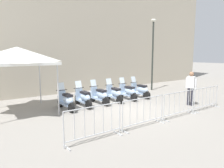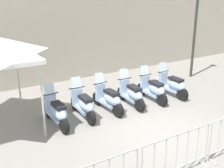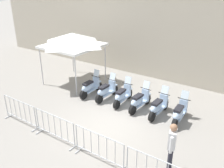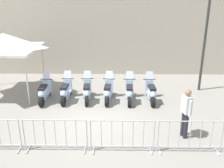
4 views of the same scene
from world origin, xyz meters
name	(u,v)px [view 4 (image 4 of 4)]	position (x,y,z in m)	size (l,w,h in m)	color
ground_plane	(94,122)	(0.00, 0.00, 0.00)	(120.00, 120.00, 0.00)	gray
motorcycle_0	(44,92)	(-2.36, 1.87, 0.45)	(0.56, 1.72, 1.24)	black
motorcycle_1	(66,91)	(-1.42, 1.96, 0.45)	(0.56, 1.72, 1.24)	black
motorcycle_2	(87,91)	(-0.46, 1.98, 0.45)	(0.56, 1.73, 1.24)	black
motorcycle_3	(108,92)	(0.48, 1.95, 0.45)	(0.56, 1.73, 1.24)	black
motorcycle_4	(129,92)	(1.42, 1.92, 0.45)	(0.56, 1.72, 1.24)	black
motorcycle_5	(151,92)	(2.38, 1.92, 0.45)	(0.56, 1.72, 1.24)	black
barrier_segment_1	(55,136)	(-1.03, -1.85, 0.52)	(1.96, 0.45, 1.07)	#B2B5B7
barrier_segment_2	(122,136)	(1.02, -1.86, 0.52)	(1.96, 0.45, 1.07)	#B2B5B7
barrier_segment_3	(190,137)	(3.06, -1.86, 0.52)	(1.96, 0.45, 1.07)	#B2B5B7
street_lamp	(206,27)	(4.98, 3.39, 3.12)	(0.36, 0.36, 5.08)	#2D332D
officer_near_row_end	(186,110)	(3.13, -0.99, 0.98)	(0.30, 0.54, 1.73)	#23232D
canopy_tent	(4,42)	(-4.18, 2.70, 2.52)	(2.84, 2.84, 2.91)	silver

